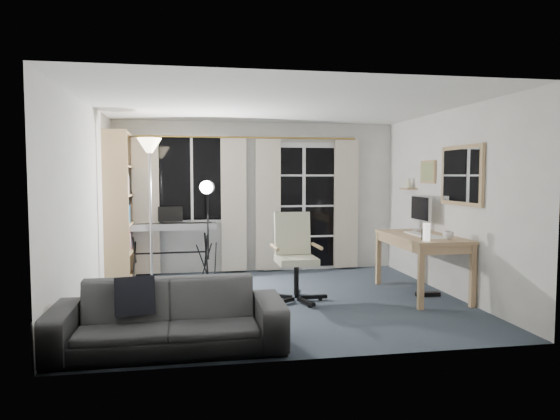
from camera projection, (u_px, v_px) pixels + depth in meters
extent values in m
cube|color=#374150|center=(278.00, 301.00, 6.19)|extent=(4.50, 4.00, 0.02)
cube|color=white|center=(192.00, 179.00, 7.85)|extent=(1.20, 0.06, 1.40)
cube|color=black|center=(192.00, 179.00, 7.83)|extent=(1.10, 0.02, 1.30)
cube|color=white|center=(192.00, 179.00, 7.82)|extent=(0.04, 0.03, 1.30)
cube|color=white|center=(303.00, 207.00, 8.19)|extent=(1.32, 0.06, 2.11)
cube|color=black|center=(286.00, 208.00, 8.11)|extent=(0.55, 0.02, 1.95)
cube|color=black|center=(321.00, 207.00, 8.21)|extent=(0.55, 0.02, 1.95)
cube|color=white|center=(304.00, 208.00, 8.15)|extent=(0.05, 0.04, 2.05)
cube|color=white|center=(304.00, 236.00, 8.19)|extent=(1.15, 0.03, 0.03)
cube|color=white|center=(304.00, 206.00, 8.15)|extent=(1.15, 0.03, 0.03)
cube|color=white|center=(304.00, 175.00, 8.12)|extent=(1.15, 0.03, 0.03)
cylinder|color=gold|center=(249.00, 137.00, 7.88)|extent=(3.50, 0.03, 0.03)
cube|color=beige|center=(146.00, 206.00, 7.67)|extent=(0.40, 0.07, 2.10)
cube|color=beige|center=(234.00, 205.00, 7.90)|extent=(0.40, 0.07, 2.10)
cube|color=beige|center=(268.00, 205.00, 7.99)|extent=(0.40, 0.07, 2.10)
cube|color=beige|center=(346.00, 204.00, 8.21)|extent=(0.40, 0.07, 2.10)
cube|color=#A37E56|center=(115.00, 209.00, 6.83)|extent=(0.35, 0.04, 2.18)
cube|color=#A37E56|center=(124.00, 205.00, 7.80)|extent=(0.35, 0.04, 2.18)
cube|color=#A37E56|center=(109.00, 207.00, 7.29)|extent=(0.04, 0.98, 2.18)
cube|color=#A37E56|center=(122.00, 278.00, 7.39)|extent=(0.36, 0.98, 0.03)
cube|color=#A37E56|center=(121.00, 251.00, 7.36)|extent=(0.36, 0.98, 0.03)
cube|color=#A37E56|center=(121.00, 223.00, 7.33)|extent=(0.36, 0.98, 0.03)
cube|color=#A37E56|center=(120.00, 195.00, 7.30)|extent=(0.36, 0.98, 0.03)
cube|color=#A37E56|center=(119.00, 167.00, 7.27)|extent=(0.36, 0.98, 0.03)
cube|color=#A37E56|center=(119.00, 134.00, 7.24)|extent=(0.36, 0.98, 0.03)
cube|color=white|center=(119.00, 244.00, 6.96)|extent=(0.24, 0.07, 0.28)
cube|color=#AF6149|center=(120.00, 245.00, 7.07)|extent=(0.24, 0.05, 0.22)
cube|color=#3A3A3A|center=(121.00, 243.00, 7.15)|extent=(0.24, 0.04, 0.25)
cube|color=#AF6149|center=(121.00, 240.00, 7.23)|extent=(0.24, 0.04, 0.32)
cube|color=white|center=(122.00, 242.00, 7.32)|extent=(0.24, 0.06, 0.25)
cube|color=#8F2957|center=(123.00, 241.00, 7.41)|extent=(0.24, 0.04, 0.26)
cube|color=teal|center=(124.00, 240.00, 7.50)|extent=(0.24, 0.05, 0.27)
cube|color=#AF6149|center=(125.00, 240.00, 7.59)|extent=(0.24, 0.04, 0.25)
cube|color=#8F2957|center=(125.00, 239.00, 7.67)|extent=(0.24, 0.06, 0.26)
cube|color=#3A3A3A|center=(126.00, 237.00, 7.77)|extent=(0.24, 0.03, 0.29)
cube|color=teal|center=(118.00, 214.00, 6.93)|extent=(0.24, 0.04, 0.30)
cube|color=#3A3A3A|center=(119.00, 214.00, 7.01)|extent=(0.24, 0.07, 0.29)
cube|color=#3A3A3A|center=(120.00, 215.00, 7.11)|extent=(0.24, 0.04, 0.25)
cube|color=teal|center=(121.00, 215.00, 7.20)|extent=(0.24, 0.04, 0.23)
cube|color=teal|center=(121.00, 214.00, 7.27)|extent=(0.24, 0.04, 0.25)
cube|color=#3A3A3A|center=(122.00, 212.00, 7.35)|extent=(0.24, 0.04, 0.30)
cube|color=#3A3A3A|center=(123.00, 214.00, 7.43)|extent=(0.24, 0.05, 0.24)
cube|color=#CE874D|center=(124.00, 213.00, 7.52)|extent=(0.24, 0.05, 0.25)
cube|color=#AF6149|center=(124.00, 212.00, 7.61)|extent=(0.24, 0.03, 0.27)
cube|color=#3A3A3A|center=(125.00, 212.00, 7.68)|extent=(0.24, 0.03, 0.25)
cube|color=#8F2957|center=(117.00, 184.00, 6.90)|extent=(0.24, 0.04, 0.31)
cube|color=#3A3A3A|center=(118.00, 186.00, 6.98)|extent=(0.24, 0.03, 0.24)
cube|color=white|center=(119.00, 183.00, 7.05)|extent=(0.24, 0.04, 0.33)
cube|color=white|center=(120.00, 184.00, 7.13)|extent=(0.24, 0.04, 0.30)
cube|color=#AF6149|center=(120.00, 186.00, 7.21)|extent=(0.24, 0.04, 0.24)
cube|color=teal|center=(121.00, 186.00, 7.29)|extent=(0.24, 0.05, 0.25)
cylinder|color=#B2B2B7|center=(152.00, 289.00, 6.77)|extent=(0.34, 0.34, 0.03)
cylinder|color=#B2B2B7|center=(151.00, 218.00, 6.70)|extent=(0.04, 0.04, 1.90)
cone|color=#FFE5B2|center=(149.00, 145.00, 6.63)|extent=(0.37, 0.37, 0.19)
cylinder|color=black|center=(135.00, 254.00, 7.49)|extent=(0.06, 0.67, 0.60)
cylinder|color=black|center=(135.00, 254.00, 7.49)|extent=(0.06, 0.67, 0.60)
cylinder|color=black|center=(206.00, 252.00, 7.71)|extent=(0.06, 0.67, 0.60)
cylinder|color=black|center=(206.00, 252.00, 7.71)|extent=(0.06, 0.67, 0.60)
cylinder|color=black|center=(171.00, 253.00, 7.60)|extent=(1.06, 0.07, 0.03)
cube|color=silver|center=(171.00, 226.00, 7.57)|extent=(1.40, 0.41, 0.10)
cube|color=white|center=(170.00, 225.00, 7.49)|extent=(1.28, 0.20, 0.02)
cube|color=black|center=(170.00, 224.00, 7.53)|extent=(1.24, 0.14, 0.01)
cube|color=black|center=(170.00, 214.00, 7.67)|extent=(0.38, 0.09, 0.23)
cylinder|color=black|center=(215.00, 264.00, 7.18)|extent=(0.06, 0.23, 0.61)
cylinder|color=black|center=(206.00, 263.00, 7.27)|extent=(0.18, 0.17, 0.61)
cylinder|color=black|center=(204.00, 265.00, 7.10)|extent=(0.22, 0.09, 0.61)
cylinder|color=black|center=(208.00, 223.00, 7.14)|extent=(0.03, 0.03, 1.05)
cylinder|color=silver|center=(207.00, 187.00, 7.06)|extent=(0.22, 0.15, 0.20)
cylinder|color=white|center=(206.00, 187.00, 7.00)|extent=(0.17, 0.05, 0.17)
cube|color=black|center=(314.00, 297.00, 6.18)|extent=(0.33, 0.06, 0.04)
cylinder|color=black|center=(320.00, 298.00, 6.20)|extent=(0.05, 0.05, 0.05)
cube|color=black|center=(298.00, 293.00, 6.36)|extent=(0.14, 0.33, 0.04)
cylinder|color=black|center=(298.00, 294.00, 6.44)|extent=(0.05, 0.05, 0.05)
cube|color=black|center=(280.00, 296.00, 6.23)|extent=(0.30, 0.23, 0.04)
cylinder|color=black|center=(274.00, 297.00, 6.27)|extent=(0.05, 0.05, 0.05)
cube|color=black|center=(284.00, 301.00, 5.97)|extent=(0.29, 0.24, 0.04)
cylinder|color=black|center=(279.00, 304.00, 5.91)|extent=(0.05, 0.05, 0.05)
cube|color=black|center=(306.00, 302.00, 5.94)|extent=(0.16, 0.33, 0.04)
cylinder|color=black|center=(310.00, 305.00, 5.87)|extent=(0.05, 0.05, 0.05)
cylinder|color=black|center=(296.00, 278.00, 6.12)|extent=(0.06, 0.06, 0.41)
cube|color=beige|center=(296.00, 260.00, 6.10)|extent=(0.49, 0.49, 0.08)
cube|color=beige|center=(292.00, 233.00, 6.30)|extent=(0.46, 0.14, 0.54)
cube|color=black|center=(292.00, 231.00, 6.34)|extent=(0.43, 0.11, 0.50)
cylinder|color=#A37E56|center=(275.00, 247.00, 6.06)|extent=(0.06, 0.41, 0.05)
cylinder|color=#A37E56|center=(317.00, 246.00, 6.17)|extent=(0.06, 0.41, 0.05)
cube|color=tan|center=(422.00, 236.00, 6.45)|extent=(0.75, 1.47, 0.04)
cube|color=tan|center=(422.00, 242.00, 6.45)|extent=(0.70, 1.43, 0.10)
cube|color=tan|center=(421.00, 278.00, 5.74)|extent=(0.06, 0.06, 0.74)
cube|color=tan|center=(473.00, 276.00, 5.85)|extent=(0.06, 0.06, 0.74)
cube|color=tan|center=(378.00, 258.00, 7.10)|extent=(0.06, 0.06, 0.74)
cube|color=tan|center=(421.00, 257.00, 7.20)|extent=(0.06, 0.06, 0.74)
cube|color=silver|center=(421.00, 230.00, 6.92)|extent=(0.19, 0.13, 0.02)
cube|color=silver|center=(421.00, 220.00, 6.91)|extent=(0.04, 0.03, 0.23)
cube|color=silver|center=(421.00, 208.00, 6.90)|extent=(0.04, 0.56, 0.36)
cube|color=black|center=(420.00, 208.00, 6.90)|extent=(0.02, 0.52, 0.31)
cube|color=white|center=(416.00, 234.00, 6.49)|extent=(0.15, 0.44, 0.02)
cube|color=white|center=(423.00, 237.00, 6.17)|extent=(0.06, 0.11, 0.02)
cube|color=white|center=(431.00, 236.00, 6.30)|extent=(0.27, 0.34, 0.01)
cube|color=white|center=(436.00, 238.00, 6.09)|extent=(0.23, 0.18, 0.00)
cube|color=black|center=(424.00, 235.00, 5.95)|extent=(0.05, 0.04, 0.13)
cylinder|color=white|center=(427.00, 232.00, 5.84)|extent=(0.08, 0.08, 0.21)
cube|color=black|center=(428.00, 294.00, 6.41)|extent=(0.31, 0.09, 0.05)
imported|color=silver|center=(448.00, 234.00, 5.97)|extent=(0.13, 0.10, 0.13)
cube|color=#A37E56|center=(462.00, 176.00, 6.12)|extent=(0.04, 0.94, 0.74)
cube|color=white|center=(460.00, 176.00, 6.11)|extent=(0.01, 0.84, 0.64)
cube|color=#A37E56|center=(428.00, 172.00, 7.00)|extent=(0.03, 0.42, 0.32)
cube|color=#54A970|center=(427.00, 172.00, 7.00)|extent=(0.00, 0.36, 0.26)
cube|color=#A37E56|center=(408.00, 189.00, 7.50)|extent=(0.16, 0.30, 0.02)
cone|color=beige|center=(408.00, 183.00, 7.49)|extent=(0.12, 0.12, 0.15)
imported|color=#323335|center=(168.00, 305.00, 4.43)|extent=(2.06, 0.62, 0.80)
cube|color=black|center=(135.00, 296.00, 4.47)|extent=(0.37, 0.25, 0.36)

